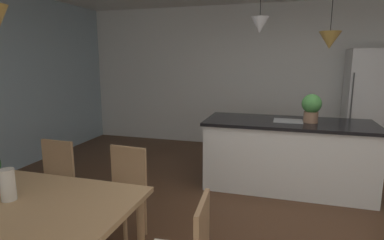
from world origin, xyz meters
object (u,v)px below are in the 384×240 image
(refrigerator, at_px, (368,106))
(potted_plant_on_island, at_px, (311,107))
(vase_on_dining_table, at_px, (8,185))
(chair_far_left, at_px, (50,182))
(kitchen_island, at_px, (287,154))
(chair_far_right, at_px, (122,191))
(dining_table, at_px, (13,206))

(refrigerator, distance_m, potted_plant_on_island, 1.92)
(refrigerator, xyz_separation_m, vase_on_dining_table, (-3.15, -4.19, -0.09))
(chair_far_left, xyz_separation_m, kitchen_island, (2.29, 1.71, -0.01))
(chair_far_right, relative_size, refrigerator, 0.47)
(chair_far_right, relative_size, chair_far_left, 1.00)
(refrigerator, height_order, vase_on_dining_table, refrigerator)
(dining_table, bearing_deg, potted_plant_on_island, 49.59)
(chair_far_left, bearing_deg, potted_plant_on_island, 33.76)
(potted_plant_on_island, bearing_deg, chair_far_left, -146.24)
(chair_far_left, relative_size, refrigerator, 0.47)
(kitchen_island, bearing_deg, dining_table, -126.76)
(dining_table, bearing_deg, refrigerator, 52.58)
(chair_far_right, height_order, refrigerator, refrigerator)
(refrigerator, bearing_deg, vase_on_dining_table, -126.94)
(chair_far_left, bearing_deg, chair_far_right, -0.01)
(kitchen_island, relative_size, refrigerator, 1.15)
(chair_far_left, height_order, kitchen_island, kitchen_island)
(dining_table, height_order, kitchen_island, kitchen_island)
(chair_far_left, relative_size, kitchen_island, 0.41)
(potted_plant_on_island, bearing_deg, chair_far_right, -135.69)
(refrigerator, xyz_separation_m, potted_plant_on_island, (-1.02, -1.61, 0.17))
(dining_table, xyz_separation_m, vase_on_dining_table, (0.02, -0.04, 0.18))
(chair_far_left, xyz_separation_m, refrigerator, (3.57, 3.32, 0.45))
(dining_table, bearing_deg, chair_far_right, 63.76)
(dining_table, relative_size, kitchen_island, 0.84)
(chair_far_right, height_order, chair_far_left, same)
(refrigerator, bearing_deg, potted_plant_on_island, -122.21)
(chair_far_right, bearing_deg, chair_far_left, 179.99)
(chair_far_left, relative_size, vase_on_dining_table, 3.88)
(chair_far_left, height_order, vase_on_dining_table, vase_on_dining_table)
(kitchen_island, relative_size, vase_on_dining_table, 9.50)
(kitchen_island, xyz_separation_m, potted_plant_on_island, (0.26, 0.00, 0.64))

